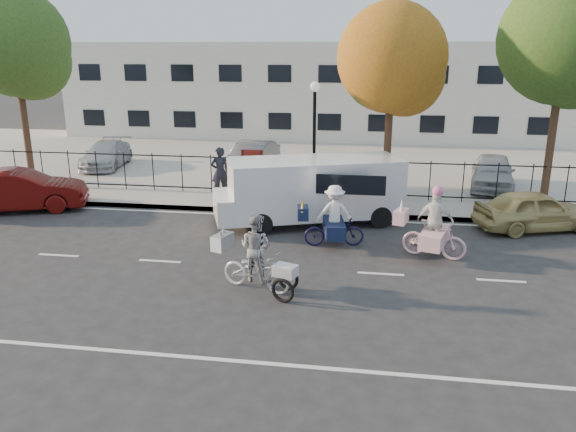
% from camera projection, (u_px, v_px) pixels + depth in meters
% --- Properties ---
extents(ground, '(120.00, 120.00, 0.00)m').
position_uv_depth(ground, '(267.00, 267.00, 14.98)').
color(ground, '#333334').
extents(road_markings, '(60.00, 9.52, 0.01)m').
position_uv_depth(road_markings, '(267.00, 267.00, 14.98)').
color(road_markings, silver).
rests_on(road_markings, ground).
extents(curb, '(60.00, 0.10, 0.15)m').
position_uv_depth(curb, '(294.00, 213.00, 19.74)').
color(curb, '#A8A399').
rests_on(curb, ground).
extents(sidewalk, '(60.00, 2.20, 0.15)m').
position_uv_depth(sidewalk, '(298.00, 205.00, 20.73)').
color(sidewalk, '#A8A399').
rests_on(sidewalk, ground).
extents(parking_lot, '(60.00, 15.60, 0.15)m').
position_uv_depth(parking_lot, '(321.00, 160.00, 29.16)').
color(parking_lot, '#A8A399').
rests_on(parking_lot, ground).
extents(iron_fence, '(58.00, 0.06, 1.50)m').
position_uv_depth(iron_fence, '(302.00, 176.00, 21.54)').
color(iron_fence, black).
rests_on(iron_fence, sidewalk).
extents(building, '(34.00, 10.00, 6.00)m').
position_uv_depth(building, '(336.00, 89.00, 37.80)').
color(building, silver).
rests_on(building, ground).
extents(lamppost, '(0.36, 0.36, 4.33)m').
position_uv_depth(lamppost, '(314.00, 120.00, 20.46)').
color(lamppost, black).
rests_on(lamppost, sidewalk).
extents(street_sign, '(0.85, 0.06, 1.80)m').
position_uv_depth(street_sign, '(252.00, 164.00, 21.28)').
color(street_sign, black).
rests_on(street_sign, sidewalk).
extents(zebra_trike, '(2.21, 1.43, 1.91)m').
position_uv_depth(zebra_trike, '(256.00, 261.00, 13.42)').
color(zebra_trike, silver).
rests_on(zebra_trike, ground).
extents(unicorn_bike, '(2.09, 1.50, 2.06)m').
position_uv_depth(unicorn_bike, '(433.00, 231.00, 15.50)').
color(unicorn_bike, '#F0B6C4').
rests_on(unicorn_bike, ground).
extents(bull_bike, '(2.03, 1.41, 1.84)m').
position_uv_depth(bull_bike, '(333.00, 222.00, 16.43)').
color(bull_bike, '#141035').
rests_on(bull_bike, ground).
extents(white_van, '(6.60, 3.85, 2.17)m').
position_uv_depth(white_van, '(312.00, 188.00, 18.49)').
color(white_van, white).
rests_on(white_van, ground).
extents(red_sedan, '(4.80, 3.14, 1.50)m').
position_uv_depth(red_sedan, '(19.00, 191.00, 20.02)').
color(red_sedan, '#4E0B09').
rests_on(red_sedan, ground).
extents(gold_sedan, '(4.12, 2.66, 1.31)m').
position_uv_depth(gold_sedan, '(536.00, 210.00, 17.91)').
color(gold_sedan, tan).
rests_on(gold_sedan, ground).
extents(pedestrian, '(0.83, 0.74, 1.90)m').
position_uv_depth(pedestrian, '(220.00, 172.00, 21.40)').
color(pedestrian, black).
rests_on(pedestrian, sidewalk).
extents(lot_car_a, '(2.29, 4.36, 1.20)m').
position_uv_depth(lot_car_a, '(106.00, 154.00, 26.88)').
color(lot_car_a, '#B3B8BB').
rests_on(lot_car_a, parking_lot).
extents(lot_car_c, '(1.98, 4.40, 1.40)m').
position_uv_depth(lot_car_c, '(252.00, 157.00, 25.57)').
color(lot_car_c, '#515359').
rests_on(lot_car_c, parking_lot).
extents(lot_car_d, '(2.29, 4.25, 1.37)m').
position_uv_depth(lot_car_d, '(492.00, 172.00, 22.67)').
color(lot_car_d, '#A5A7AD').
rests_on(lot_car_d, parking_lot).
extents(tree_west, '(4.40, 4.40, 8.07)m').
position_uv_depth(tree_west, '(19.00, 48.00, 22.84)').
color(tree_west, '#442D1D').
rests_on(tree_west, ground).
extents(tree_mid, '(3.97, 3.97, 7.29)m').
position_uv_depth(tree_mid, '(396.00, 63.00, 20.23)').
color(tree_mid, '#442D1D').
rests_on(tree_mid, ground).
extents(tree_east, '(4.45, 4.45, 8.15)m').
position_uv_depth(tree_east, '(568.00, 46.00, 19.00)').
color(tree_east, '#442D1D').
rests_on(tree_east, ground).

